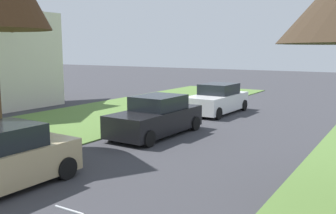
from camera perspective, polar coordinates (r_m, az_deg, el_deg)
The scene contains 2 objects.
parked_sedan_black at distance 15.00m, azimuth -1.80°, elevation -1.55°, with size 2.03×4.44×1.57m.
parked_sedan_white at distance 20.34m, azimuth 7.49°, elevation 1.11°, with size 2.03×4.44×1.57m.
Camera 1 is at (5.93, -0.54, 3.41)m, focal length 40.16 mm.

